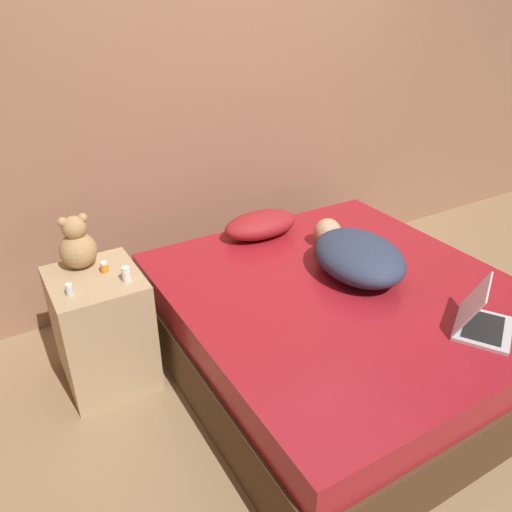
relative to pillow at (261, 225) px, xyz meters
name	(u,v)px	position (x,y,z in m)	size (l,w,h in m)	color
ground_plane	(337,361)	(0.07, -0.73, -0.57)	(12.00, 12.00, 0.00)	#937551
wall_back	(232,88)	(0.07, 0.47, 0.73)	(8.00, 0.06, 2.60)	#996B51
bed	(341,325)	(0.07, -0.73, -0.32)	(1.71, 1.83, 0.49)	#4C331E
nightstand	(103,328)	(-1.06, -0.19, -0.26)	(0.43, 0.48, 0.62)	tan
pillow	(261,225)	(0.00, 0.00, 0.00)	(0.48, 0.27, 0.15)	maroon
person_lying	(357,255)	(0.22, -0.63, 0.02)	(0.54, 0.77, 0.21)	#2D3851
laptop	(479,319)	(0.35, -1.31, -0.02)	(0.37, 0.35, 0.23)	silver
teddy_bear	(77,245)	(-1.09, -0.06, 0.17)	(0.18, 0.18, 0.28)	tan
bottle_orange	(104,267)	(-1.00, -0.17, 0.07)	(0.04, 0.04, 0.06)	orange
bottle_white	(126,274)	(-0.93, -0.31, 0.08)	(0.04, 0.04, 0.07)	white
bottle_clear	(69,290)	(-1.19, -0.30, 0.07)	(0.03, 0.03, 0.06)	silver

